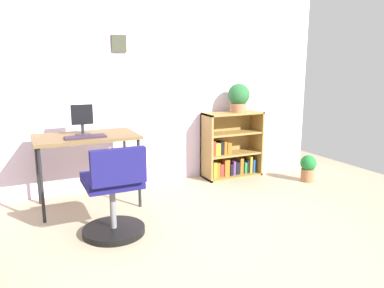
{
  "coord_description": "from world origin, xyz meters",
  "views": [
    {
      "loc": [
        -1.11,
        -1.99,
        1.39
      ],
      "look_at": [
        0.45,
        1.28,
        0.62
      ],
      "focal_mm": 34.86,
      "sensor_mm": 36.0,
      "label": 1
    }
  ],
  "objects_px": {
    "potted_plant_on_shelf": "(239,97)",
    "office_chair": "(114,197)",
    "bookshelf_low": "(230,148)",
    "monitor": "(82,119)",
    "keyboard": "(85,137)",
    "potted_plant_floor": "(308,167)",
    "desk": "(86,141)"
  },
  "relations": [
    {
      "from": "keyboard",
      "to": "potted_plant_floor",
      "type": "xyz_separation_m",
      "value": [
        2.57,
        -0.21,
        -0.56
      ]
    },
    {
      "from": "desk",
      "to": "monitor",
      "type": "bearing_deg",
      "value": 117.02
    },
    {
      "from": "potted_plant_on_shelf",
      "to": "potted_plant_floor",
      "type": "height_order",
      "value": "potted_plant_on_shelf"
    },
    {
      "from": "monitor",
      "to": "keyboard",
      "type": "height_order",
      "value": "monitor"
    },
    {
      "from": "keyboard",
      "to": "office_chair",
      "type": "relative_size",
      "value": 0.48
    },
    {
      "from": "potted_plant_floor",
      "to": "desk",
      "type": "bearing_deg",
      "value": 172.52
    },
    {
      "from": "office_chair",
      "to": "monitor",
      "type": "bearing_deg",
      "value": 95.59
    },
    {
      "from": "desk",
      "to": "potted_plant_floor",
      "type": "height_order",
      "value": "desk"
    },
    {
      "from": "bookshelf_low",
      "to": "potted_plant_on_shelf",
      "type": "height_order",
      "value": "potted_plant_on_shelf"
    },
    {
      "from": "potted_plant_on_shelf",
      "to": "office_chair",
      "type": "bearing_deg",
      "value": -150.71
    },
    {
      "from": "office_chair",
      "to": "potted_plant_floor",
      "type": "height_order",
      "value": "office_chair"
    },
    {
      "from": "desk",
      "to": "potted_plant_floor",
      "type": "xyz_separation_m",
      "value": [
        2.55,
        -0.33,
        -0.49
      ]
    },
    {
      "from": "monitor",
      "to": "office_chair",
      "type": "xyz_separation_m",
      "value": [
        0.08,
        -0.83,
        -0.53
      ]
    },
    {
      "from": "monitor",
      "to": "potted_plant_on_shelf",
      "type": "distance_m",
      "value": 1.93
    },
    {
      "from": "keyboard",
      "to": "bookshelf_low",
      "type": "distance_m",
      "value": 1.92
    },
    {
      "from": "desk",
      "to": "bookshelf_low",
      "type": "distance_m",
      "value": 1.86
    },
    {
      "from": "monitor",
      "to": "potted_plant_on_shelf",
      "type": "relative_size",
      "value": 0.85
    },
    {
      "from": "bookshelf_low",
      "to": "potted_plant_floor",
      "type": "distance_m",
      "value": 0.98
    },
    {
      "from": "bookshelf_low",
      "to": "potted_plant_on_shelf",
      "type": "xyz_separation_m",
      "value": [
        0.08,
        -0.05,
        0.65
      ]
    },
    {
      "from": "monitor",
      "to": "keyboard",
      "type": "bearing_deg",
      "value": -92.52
    },
    {
      "from": "bookshelf_low",
      "to": "potted_plant_floor",
      "type": "xyz_separation_m",
      "value": [
        0.74,
        -0.62,
        -0.19
      ]
    },
    {
      "from": "monitor",
      "to": "office_chair",
      "type": "distance_m",
      "value": 0.99
    },
    {
      "from": "keyboard",
      "to": "bookshelf_low",
      "type": "height_order",
      "value": "bookshelf_low"
    },
    {
      "from": "keyboard",
      "to": "bookshelf_low",
      "type": "xyz_separation_m",
      "value": [
        1.84,
        0.41,
        -0.37
      ]
    },
    {
      "from": "office_chair",
      "to": "bookshelf_low",
      "type": "height_order",
      "value": "bookshelf_low"
    },
    {
      "from": "keyboard",
      "to": "potted_plant_floor",
      "type": "relative_size",
      "value": 1.16
    },
    {
      "from": "desk",
      "to": "office_chair",
      "type": "distance_m",
      "value": 0.86
    },
    {
      "from": "monitor",
      "to": "keyboard",
      "type": "distance_m",
      "value": 0.22
    },
    {
      "from": "office_chair",
      "to": "bookshelf_low",
      "type": "xyz_separation_m",
      "value": [
        1.75,
        1.08,
        0.02
      ]
    },
    {
      "from": "desk",
      "to": "keyboard",
      "type": "xyz_separation_m",
      "value": [
        -0.03,
        -0.13,
        0.07
      ]
    },
    {
      "from": "office_chair",
      "to": "bookshelf_low",
      "type": "distance_m",
      "value": 2.05
    },
    {
      "from": "office_chair",
      "to": "potted_plant_floor",
      "type": "relative_size",
      "value": 2.42
    }
  ]
}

